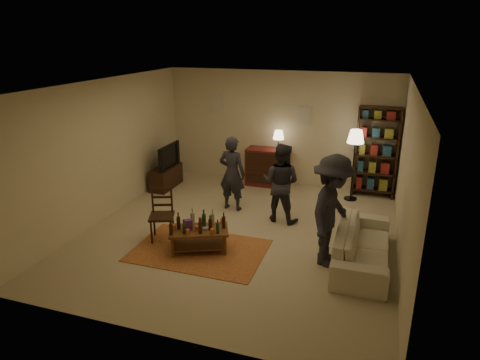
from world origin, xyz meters
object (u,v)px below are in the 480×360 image
at_px(dining_chair, 162,212).
at_px(person_left, 232,173).
at_px(bookshelf, 376,151).
at_px(sofa, 363,245).
at_px(coffee_table, 198,231).
at_px(person_by_sofa, 332,211).
at_px(dresser, 268,166).
at_px(tv_stand, 166,172).
at_px(floor_lamp, 355,141).
at_px(person_right, 281,183).

distance_m(dining_chair, person_left, 1.85).
bearing_deg(bookshelf, dining_chair, -135.60).
distance_m(bookshelf, sofa, 3.26).
bearing_deg(coffee_table, person_by_sofa, 7.47).
bearing_deg(dresser, coffee_table, -93.93).
height_order(tv_stand, dresser, dresser).
height_order(floor_lamp, sofa, floor_lamp).
relative_size(sofa, person_by_sofa, 1.16).
bearing_deg(bookshelf, tv_stand, -168.20).
relative_size(dresser, floor_lamp, 0.87).
height_order(bookshelf, person_right, bookshelf).
relative_size(dining_chair, person_left, 0.62).
height_order(coffee_table, dresser, dresser).
xyz_separation_m(coffee_table, tv_stand, (-2.01, 2.67, 0.02)).
xyz_separation_m(dining_chair, person_right, (1.81, 1.44, 0.27)).
bearing_deg(dining_chair, tv_stand, 95.37).
height_order(tv_stand, person_left, person_left).
bearing_deg(tv_stand, coffee_table, -53.05).
distance_m(dresser, person_left, 1.73).
relative_size(dresser, person_left, 0.87).
height_order(dining_chair, dresser, dresser).
bearing_deg(person_by_sofa, person_left, 64.83).
relative_size(person_right, person_by_sofa, 0.86).
xyz_separation_m(floor_lamp, person_left, (-2.32, -1.33, -0.55)).
bearing_deg(person_right, tv_stand, -9.28).
distance_m(bookshelf, person_by_sofa, 3.41).
distance_m(floor_lamp, person_left, 2.73).
relative_size(floor_lamp, person_left, 1.01).
relative_size(coffee_table, dining_chair, 1.15).
distance_m(sofa, person_by_sofa, 0.80).
bearing_deg(person_by_sofa, person_right, 50.34).
height_order(bookshelf, floor_lamp, bookshelf).
bearing_deg(coffee_table, dining_chair, 163.64).
xyz_separation_m(sofa, person_right, (-1.63, 1.20, 0.47)).
height_order(person_right, person_by_sofa, person_by_sofa).
bearing_deg(dining_chair, floor_lamp, 23.60).
bearing_deg(person_left, dresser, -94.52).
height_order(coffee_table, person_left, person_left).
height_order(dining_chair, person_right, person_right).
distance_m(dining_chair, person_right, 2.32).
bearing_deg(dresser, tv_stand, -157.93).
bearing_deg(sofa, coffee_table, 100.05).
distance_m(dining_chair, bookshelf, 4.91).
relative_size(person_left, person_right, 1.00).
bearing_deg(sofa, dresser, 37.54).
bearing_deg(dining_chair, coffee_table, -37.37).
xyz_separation_m(person_right, person_by_sofa, (1.13, -1.39, 0.12)).
distance_m(tv_stand, bookshelf, 4.84).
bearing_deg(coffee_table, floor_lamp, 55.27).
distance_m(dining_chair, dresser, 3.51).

